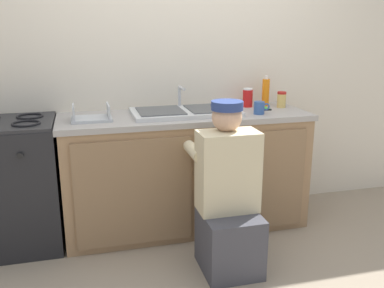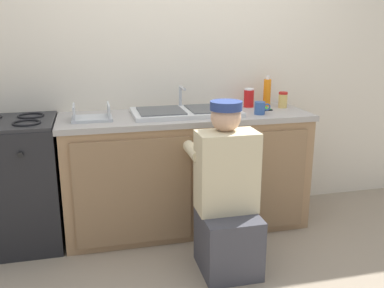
% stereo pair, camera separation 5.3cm
% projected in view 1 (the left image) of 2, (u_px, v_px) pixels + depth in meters
% --- Properties ---
extents(ground_plane, '(12.00, 12.00, 0.00)m').
position_uv_depth(ground_plane, '(195.00, 241.00, 3.19)').
color(ground_plane, gray).
extents(back_wall, '(6.00, 0.10, 2.50)m').
position_uv_depth(back_wall, '(175.00, 64.00, 3.45)').
color(back_wall, beige).
rests_on(back_wall, ground_plane).
extents(counter_cabinet, '(1.84, 0.62, 0.87)m').
position_uv_depth(counter_cabinet, '(186.00, 174.00, 3.34)').
color(counter_cabinet, '#997551').
rests_on(counter_cabinet, ground_plane).
extents(countertop, '(1.88, 0.62, 0.04)m').
position_uv_depth(countertop, '(185.00, 117.00, 3.23)').
color(countertop, '#9E9993').
rests_on(countertop, counter_cabinet).
extents(sink_double_basin, '(0.80, 0.44, 0.19)m').
position_uv_depth(sink_double_basin, '(185.00, 111.00, 3.22)').
color(sink_double_basin, silver).
rests_on(sink_double_basin, countertop).
extents(stove_range, '(0.64, 0.62, 0.93)m').
position_uv_depth(stove_range, '(13.00, 185.00, 3.03)').
color(stove_range, black).
rests_on(stove_range, ground_plane).
extents(plumber_person, '(0.42, 0.61, 1.10)m').
position_uv_depth(plumber_person, '(228.00, 202.00, 2.74)').
color(plumber_person, '#3F3F47').
rests_on(plumber_person, ground_plane).
extents(dish_rack_tray, '(0.28, 0.22, 0.11)m').
position_uv_depth(dish_rack_tray, '(91.00, 117.00, 3.00)').
color(dish_rack_tray, '#B2B7BC').
rests_on(dish_rack_tray, countertop).
extents(soda_cup_red, '(0.08, 0.08, 0.15)m').
position_uv_depth(soda_cup_red, '(248.00, 98.00, 3.48)').
color(soda_cup_red, red).
rests_on(soda_cup_red, countertop).
extents(soap_bottle_orange, '(0.06, 0.06, 0.25)m').
position_uv_depth(soap_bottle_orange, '(266.00, 92.00, 3.52)').
color(soap_bottle_orange, orange).
rests_on(soap_bottle_orange, countertop).
extents(cell_phone, '(0.07, 0.14, 0.01)m').
position_uv_depth(cell_phone, '(264.00, 108.00, 3.41)').
color(cell_phone, black).
rests_on(cell_phone, countertop).
extents(coffee_mug, '(0.13, 0.08, 0.10)m').
position_uv_depth(coffee_mug, '(259.00, 108.00, 3.21)').
color(coffee_mug, '#335699').
rests_on(coffee_mug, countertop).
extents(condiment_jar, '(0.07, 0.07, 0.13)m').
position_uv_depth(condiment_jar, '(281.00, 100.00, 3.46)').
color(condiment_jar, '#DBB760').
rests_on(condiment_jar, countertop).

